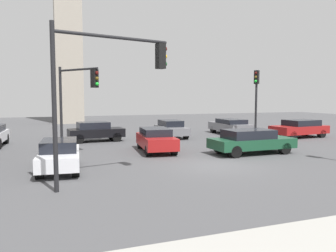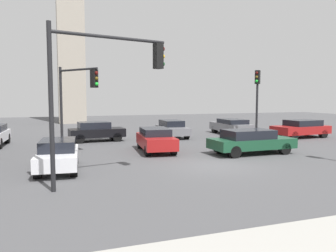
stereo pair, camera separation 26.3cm
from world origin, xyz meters
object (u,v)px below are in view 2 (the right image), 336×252
Objects in this scene: car_4 at (231,126)px; car_7 at (251,141)px; traffic_light_3 at (107,73)px; traffic_light_1 at (257,92)px; car_6 at (301,128)px; traffic_light_0 at (77,91)px; car_2 at (156,139)px; car_5 at (172,128)px; car_1 at (96,131)px; car_3 at (58,154)px.

car_7 is at bearing 158.33° from car_4.
traffic_light_3 is 10.17m from car_7.
car_6 is at bearing 146.10° from traffic_light_1.
traffic_light_3 is 1.21× the size of car_4.
traffic_light_0 is at bearing 80.05° from traffic_light_3.
car_4 is 5.63m from car_6.
car_6 is (12.97, 2.67, 0.02)m from car_2.
traffic_light_3 reaches higher than car_4.
car_2 is at bearing 128.70° from car_4.
car_5 is at bearing 94.54° from car_4.
traffic_light_3 is at bearing -156.77° from car_7.
car_1 is 9.77m from car_3.
traffic_light_1 reaches higher than car_5.
traffic_light_1 is 1.11× the size of car_6.
car_7 is (10.47, 0.85, 0.03)m from car_3.
car_7 is at bearing -51.57° from car_1.
car_5 is (-5.25, 3.94, -2.90)m from traffic_light_1.
traffic_light_0 reaches higher than car_5.
car_2 is 6.59m from car_3.
car_2 is at bearing 126.82° from car_3.
car_3 is (-1.71, 3.06, -3.40)m from traffic_light_3.
car_5 reaches higher than car_3.
car_7 is (9.22, -3.77, -2.85)m from traffic_light_0.
car_5 is at bearing 142.78° from car_3.
traffic_light_3 reaches higher than traffic_light_1.
car_6 is at bearing 60.16° from traffic_light_0.
car_2 reaches higher than car_3.
traffic_light_3 is at bearing -27.75° from car_5.
car_2 is 13.24m from car_6.
car_1 is 0.95× the size of car_5.
car_4 is at bearing 77.39° from traffic_light_0.
traffic_light_3 is 1.34× the size of car_2.
car_7 is (7.57, -8.48, -0.01)m from car_1.
car_1 is at bearing 95.78° from car_4.
traffic_light_0 is 1.07× the size of car_6.
car_1 is at bearing -16.18° from car_6.
car_6 reaches higher than car_2.
car_4 is (11.65, 0.71, -0.03)m from car_1.
car_4 is (0.30, 4.16, -2.89)m from traffic_light_1.
car_3 is at bearing -14.63° from traffic_light_1.
traffic_light_1 is at bearing 22.09° from traffic_light_3.
traffic_light_0 reaches higher than car_7.
traffic_light_3 is at bearing -31.33° from traffic_light_0.
traffic_light_0 is at bearing 114.44° from car_4.
car_1 is (1.19, 12.39, -3.35)m from traffic_light_3.
traffic_light_3 is 1.43× the size of car_1.
car_2 is 1.03× the size of car_3.
car_5 is (-5.55, -0.22, -0.01)m from car_4.
car_5 is at bearing 47.11° from traffic_light_3.
car_1 is at bearing -149.01° from car_2.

